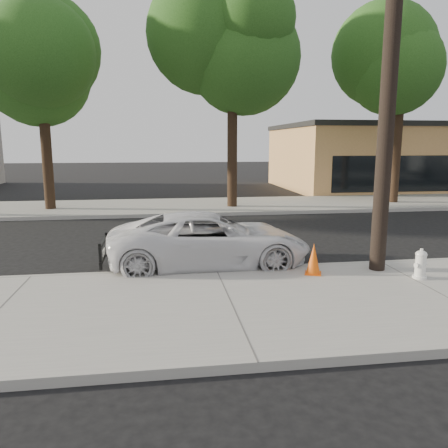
{
  "coord_description": "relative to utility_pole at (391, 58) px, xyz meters",
  "views": [
    {
      "loc": [
        -1.19,
        -11.62,
        2.95
      ],
      "look_at": [
        0.32,
        -1.19,
        1.0
      ],
      "focal_mm": 35.0,
      "sensor_mm": 36.0,
      "label": 1
    }
  ],
  "objects": [
    {
      "name": "tree_b",
      "position": [
        -9.41,
        10.76,
        1.45
      ],
      "size": [
        4.34,
        4.2,
        8.45
      ],
      "color": "black",
      "rests_on": "far_sidewalk"
    },
    {
      "name": "curb_near",
      "position": [
        -3.6,
        0.6,
        -4.62
      ],
      "size": [
        90.0,
        0.12,
        0.16
      ],
      "primitive_type": "cube",
      "color": "#9E9B93",
      "rests_on": "ground"
    },
    {
      "name": "building_main",
      "position": [
        12.4,
        18.7,
        -2.7
      ],
      "size": [
        18.0,
        10.0,
        4.0
      ],
      "primitive_type": "cube",
      "color": "#B7854C",
      "rests_on": "ground"
    },
    {
      "name": "tree_d",
      "position": [
        6.6,
        10.65,
        1.67
      ],
      "size": [
        4.5,
        4.35,
        8.75
      ],
      "color": "black",
      "rests_on": "far_sidewalk"
    },
    {
      "name": "traffic_cone",
      "position": [
        -1.55,
        -0.13,
        -4.22
      ],
      "size": [
        0.45,
        0.45,
        0.67
      ],
      "rotation": [
        0.0,
        0.0,
        -0.37
      ],
      "color": "#F75C0D",
      "rests_on": "near_sidewalk"
    },
    {
      "name": "utility_pole",
      "position": [
        0.0,
        0.0,
        0.0
      ],
      "size": [
        1.4,
        0.34,
        9.0
      ],
      "color": "black",
      "rests_on": "near_sidewalk"
    },
    {
      "name": "ground",
      "position": [
        -3.6,
        2.7,
        -4.7
      ],
      "size": [
        120.0,
        120.0,
        0.0
      ],
      "primitive_type": "plane",
      "color": "black",
      "rests_on": "ground"
    },
    {
      "name": "police_cruiser",
      "position": [
        -3.66,
        1.27,
        -4.03
      ],
      "size": [
        4.8,
        2.24,
        1.33
      ],
      "primitive_type": "imported",
      "rotation": [
        0.0,
        0.0,
        1.58
      ],
      "color": "silver",
      "rests_on": "ground"
    },
    {
      "name": "near_sidewalk",
      "position": [
        -3.6,
        -1.6,
        -4.62
      ],
      "size": [
        90.0,
        4.4,
        0.15
      ],
      "primitive_type": "cube",
      "color": "gray",
      "rests_on": "ground"
    },
    {
      "name": "fire_hydrant",
      "position": [
        0.56,
        -0.76,
        -4.26
      ],
      "size": [
        0.32,
        0.29,
        0.6
      ],
      "rotation": [
        0.0,
        0.0,
        0.38
      ],
      "color": "white",
      "rests_on": "near_sidewalk"
    },
    {
      "name": "tree_c",
      "position": [
        -1.38,
        10.34,
        2.21
      ],
      "size": [
        4.96,
        4.8,
        9.55
      ],
      "color": "black",
      "rests_on": "far_sidewalk"
    },
    {
      "name": "far_sidewalk",
      "position": [
        -3.6,
        11.2,
        -4.62
      ],
      "size": [
        90.0,
        5.0,
        0.15
      ],
      "primitive_type": "cube",
      "color": "gray",
      "rests_on": "ground"
    }
  ]
}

